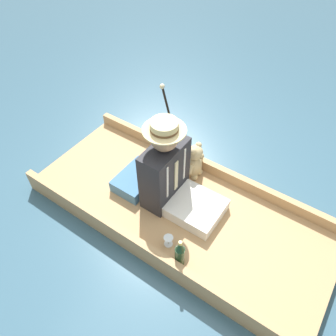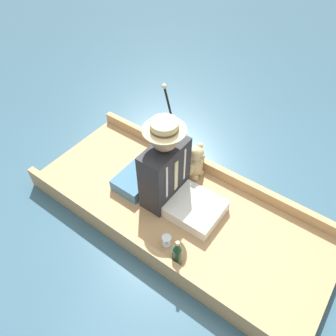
{
  "view_description": "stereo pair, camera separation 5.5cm",
  "coord_description": "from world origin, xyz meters",
  "px_view_note": "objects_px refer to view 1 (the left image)",
  "views": [
    {
      "loc": [
        1.48,
        0.9,
        2.41
      ],
      "look_at": [
        -0.03,
        -0.14,
        0.48
      ],
      "focal_mm": 35.0,
      "sensor_mm": 36.0,
      "label": 1
    },
    {
      "loc": [
        1.44,
        0.95,
        2.41
      ],
      "look_at": [
        -0.03,
        -0.14,
        0.48
      ],
      "focal_mm": 35.0,
      "sensor_mm": 36.0,
      "label": 2
    }
  ],
  "objects_px": {
    "wine_glass": "(168,240)",
    "walking_cane": "(171,120)",
    "champagne_bottle": "(180,254)",
    "teddy_bear": "(195,162)",
    "seated_person": "(171,175)"
  },
  "relations": [
    {
      "from": "wine_glass",
      "to": "champagne_bottle",
      "type": "relative_size",
      "value": 0.31
    },
    {
      "from": "seated_person",
      "to": "wine_glass",
      "type": "relative_size",
      "value": 8.91
    },
    {
      "from": "wine_glass",
      "to": "walking_cane",
      "type": "relative_size",
      "value": 0.11
    },
    {
      "from": "seated_person",
      "to": "teddy_bear",
      "type": "bearing_deg",
      "value": 169.27
    },
    {
      "from": "champagne_bottle",
      "to": "seated_person",
      "type": "bearing_deg",
      "value": -140.11
    },
    {
      "from": "teddy_bear",
      "to": "champagne_bottle",
      "type": "height_order",
      "value": "teddy_bear"
    },
    {
      "from": "seated_person",
      "to": "wine_glass",
      "type": "height_order",
      "value": "seated_person"
    },
    {
      "from": "seated_person",
      "to": "champagne_bottle",
      "type": "bearing_deg",
      "value": 31.91
    },
    {
      "from": "teddy_bear",
      "to": "walking_cane",
      "type": "xyz_separation_m",
      "value": [
        -0.06,
        -0.31,
        0.3
      ]
    },
    {
      "from": "champagne_bottle",
      "to": "teddy_bear",
      "type": "bearing_deg",
      "value": -155.47
    },
    {
      "from": "wine_glass",
      "to": "walking_cane",
      "type": "xyz_separation_m",
      "value": [
        -0.81,
        -0.53,
        0.41
      ]
    },
    {
      "from": "seated_person",
      "to": "walking_cane",
      "type": "xyz_separation_m",
      "value": [
        -0.42,
        -0.29,
        0.16
      ]
    },
    {
      "from": "seated_person",
      "to": "champagne_bottle",
      "type": "xyz_separation_m",
      "value": [
        0.48,
        0.4,
        -0.18
      ]
    },
    {
      "from": "seated_person",
      "to": "champagne_bottle",
      "type": "height_order",
      "value": "seated_person"
    },
    {
      "from": "seated_person",
      "to": "walking_cane",
      "type": "distance_m",
      "value": 0.54
    }
  ]
}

